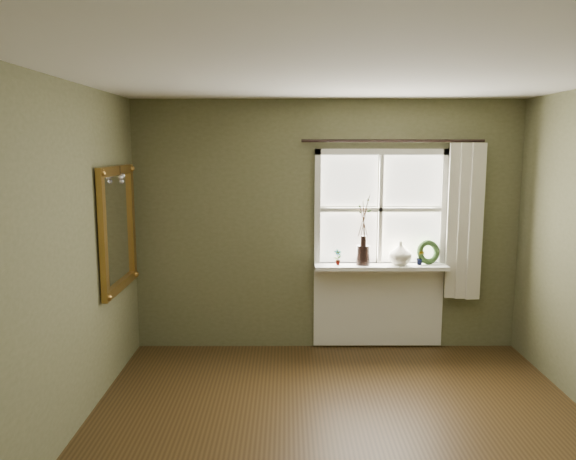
{
  "coord_description": "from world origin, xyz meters",
  "views": [
    {
      "loc": [
        -0.42,
        -3.52,
        2.13
      ],
      "look_at": [
        -0.41,
        1.55,
        1.37
      ],
      "focal_mm": 35.0,
      "sensor_mm": 36.0,
      "label": 1
    }
  ],
  "objects_px": {
    "cream_vase": "(400,253)",
    "gilt_mirror": "(118,228)",
    "dark_jug": "(363,255)",
    "wreath": "(428,255)"
  },
  "relations": [
    {
      "from": "cream_vase",
      "to": "gilt_mirror",
      "type": "relative_size",
      "value": 0.21
    },
    {
      "from": "cream_vase",
      "to": "wreath",
      "type": "bearing_deg",
      "value": 7.72
    },
    {
      "from": "dark_jug",
      "to": "cream_vase",
      "type": "height_order",
      "value": "cream_vase"
    },
    {
      "from": "cream_vase",
      "to": "gilt_mirror",
      "type": "bearing_deg",
      "value": -168.25
    },
    {
      "from": "gilt_mirror",
      "to": "cream_vase",
      "type": "bearing_deg",
      "value": 11.75
    },
    {
      "from": "cream_vase",
      "to": "gilt_mirror",
      "type": "height_order",
      "value": "gilt_mirror"
    },
    {
      "from": "gilt_mirror",
      "to": "dark_jug",
      "type": "bearing_deg",
      "value": 13.61
    },
    {
      "from": "wreath",
      "to": "gilt_mirror",
      "type": "xyz_separation_m",
      "value": [
        -3.01,
        -0.6,
        0.37
      ]
    },
    {
      "from": "wreath",
      "to": "cream_vase",
      "type": "bearing_deg",
      "value": 171.22
    },
    {
      "from": "wreath",
      "to": "gilt_mirror",
      "type": "relative_size",
      "value": 0.22
    }
  ]
}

